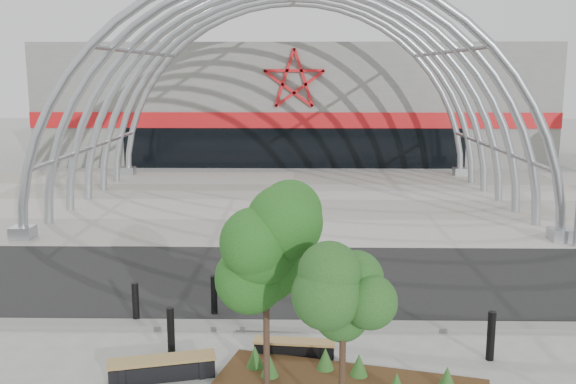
{
  "coord_description": "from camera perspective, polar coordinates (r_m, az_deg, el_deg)",
  "views": [
    {
      "loc": [
        0.34,
        -15.08,
        6.22
      ],
      "look_at": [
        0.0,
        4.0,
        2.6
      ],
      "focal_mm": 40.0,
      "sensor_mm": 36.0,
      "label": 1
    }
  ],
  "objects": [
    {
      "name": "street_tree_0",
      "position": [
        12.2,
        -1.97,
        -5.55
      ],
      "size": [
        1.71,
        1.71,
        3.89
      ],
      "color": "#33221A",
      "rests_on": "ground"
    },
    {
      "name": "bench_1",
      "position": [
        14.56,
        0.57,
        -13.75
      ],
      "size": [
        1.82,
        0.57,
        0.38
      ],
      "color": "black",
      "rests_on": "ground"
    },
    {
      "name": "bollard_0",
      "position": [
        16.65,
        -13.39,
        -9.58
      ],
      "size": [
        0.17,
        0.17,
        1.04
      ],
      "primitive_type": "cylinder",
      "color": "black",
      "rests_on": "ground"
    },
    {
      "name": "bollard_4",
      "position": [
        14.93,
        17.6,
        -12.1
      ],
      "size": [
        0.18,
        0.18,
        1.1
      ],
      "primitive_type": "cylinder",
      "color": "black",
      "rests_on": "ground"
    },
    {
      "name": "bollard_1",
      "position": [
        14.87,
        -10.37,
        -11.98
      ],
      "size": [
        0.17,
        0.17,
        1.04
      ],
      "primitive_type": "cylinder",
      "color": "black",
      "rests_on": "ground"
    },
    {
      "name": "bollard_2",
      "position": [
        16.87,
        -6.59,
        -9.09
      ],
      "size": [
        0.16,
        0.16,
        1.03
      ],
      "primitive_type": "cylinder",
      "color": "black",
      "rests_on": "ground"
    },
    {
      "name": "forecourt",
      "position": [
        31.2,
        0.37,
        -0.72
      ],
      "size": [
        60.0,
        17.0,
        0.04
      ],
      "primitive_type": "cube",
      "color": "#9A968B",
      "rests_on": "ground"
    },
    {
      "name": "bollard_3",
      "position": [
        16.88,
        6.98,
        -9.35
      ],
      "size": [
        0.14,
        0.14,
        0.89
      ],
      "primitive_type": "cylinder",
      "color": "black",
      "rests_on": "ground"
    },
    {
      "name": "bench_0",
      "position": [
        13.84,
        -11.12,
        -15.15
      ],
      "size": [
        2.23,
        1.0,
        0.46
      ],
      "color": "black",
      "rests_on": "ground"
    },
    {
      "name": "planting_bed",
      "position": [
        13.45,
        5.34,
        -16.21
      ],
      "size": [
        5.59,
        2.93,
        0.57
      ],
      "color": "#342410",
      "rests_on": "ground"
    },
    {
      "name": "vault_canopy",
      "position": [
        31.2,
        0.37,
        -0.72
      ],
      "size": [
        20.8,
        15.8,
        20.36
      ],
      "color": "#9EA4A9",
      "rests_on": "ground"
    },
    {
      "name": "ground",
      "position": [
        16.31,
        -0.25,
        -11.67
      ],
      "size": [
        140.0,
        140.0,
        0.0
      ],
      "primitive_type": "plane",
      "color": "gray",
      "rests_on": "ground"
    },
    {
      "name": "arena_building",
      "position": [
        48.58,
        0.62,
        8.11
      ],
      "size": [
        34.0,
        15.24,
        8.0
      ],
      "color": "slate",
      "rests_on": "ground"
    },
    {
      "name": "street_tree_1",
      "position": [
        11.03,
        4.95,
        -9.37
      ],
      "size": [
        1.43,
        1.43,
        3.39
      ],
      "color": "black",
      "rests_on": "ground"
    },
    {
      "name": "kerb",
      "position": [
        16.06,
        -0.27,
        -11.81
      ],
      "size": [
        60.0,
        0.5,
        0.12
      ],
      "primitive_type": "cube",
      "color": "slate",
      "rests_on": "ground"
    },
    {
      "name": "road",
      "position": [
        19.59,
        -0.03,
        -7.74
      ],
      "size": [
        140.0,
        7.0,
        0.02
      ],
      "primitive_type": "cube",
      "color": "black",
      "rests_on": "ground"
    }
  ]
}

